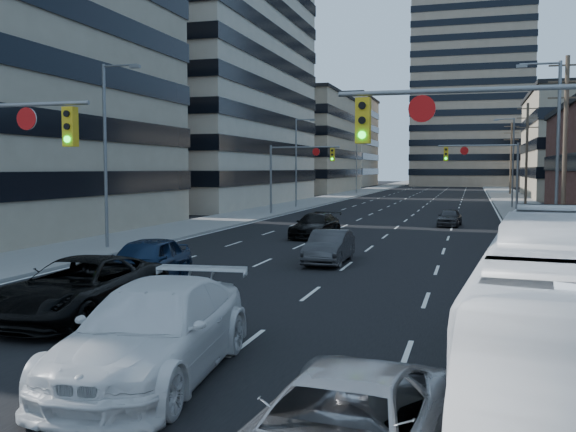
% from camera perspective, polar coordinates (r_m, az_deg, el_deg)
% --- Properties ---
extents(road_surface, '(18.00, 300.00, 0.02)m').
position_cam_1_polar(road_surface, '(137.78, 13.31, 2.46)').
color(road_surface, black).
rests_on(road_surface, ground).
extents(sidewalk_left, '(5.00, 300.00, 0.15)m').
position_cam_1_polar(sidewalk_left, '(138.81, 8.56, 2.57)').
color(sidewalk_left, slate).
rests_on(sidewalk_left, ground).
extents(sidewalk_right, '(5.00, 300.00, 0.15)m').
position_cam_1_polar(sidewalk_right, '(137.70, 18.10, 2.39)').
color(sidewalk_right, slate).
rests_on(sidewalk_right, ground).
extents(office_left_mid, '(26.00, 34.00, 28.00)m').
position_cam_1_polar(office_left_mid, '(76.15, -10.55, 11.71)').
color(office_left_mid, '#ADA089').
rests_on(office_left_mid, ground).
extents(office_left_far, '(20.00, 30.00, 16.00)m').
position_cam_1_polar(office_left_far, '(111.92, 0.16, 6.29)').
color(office_left_far, gray).
rests_on(office_left_far, ground).
extents(apartment_tower, '(26.00, 26.00, 58.00)m').
position_cam_1_polar(apartment_tower, '(159.53, 16.06, 13.09)').
color(apartment_tower, gray).
rests_on(apartment_tower, ground).
extents(bg_block_left, '(24.00, 24.00, 20.00)m').
position_cam_1_polar(bg_block_left, '(151.70, 2.87, 6.50)').
color(bg_block_left, '#ADA089').
rests_on(bg_block_left, ground).
extents(signal_near_right, '(6.59, 0.33, 6.00)m').
position_cam_1_polar(signal_near_right, '(15.58, 18.98, 5.24)').
color(signal_near_right, slate).
rests_on(signal_near_right, ground).
extents(signal_far_left, '(6.09, 0.33, 6.00)m').
position_cam_1_polar(signal_far_left, '(54.48, 0.79, 4.56)').
color(signal_far_left, slate).
rests_on(signal_far_left, ground).
extents(signal_far_right, '(6.09, 0.33, 6.00)m').
position_cam_1_polar(signal_far_right, '(52.56, 17.22, 4.38)').
color(signal_far_right, slate).
rests_on(signal_far_right, ground).
extents(utility_pole_block, '(2.20, 0.28, 11.00)m').
position_cam_1_polar(utility_pole_block, '(43.94, 23.42, 6.22)').
color(utility_pole_block, '#4C3D2D').
rests_on(utility_pole_block, ground).
extents(utility_pole_midblock, '(2.20, 0.28, 11.00)m').
position_cam_1_polar(utility_pole_midblock, '(73.79, 20.46, 5.35)').
color(utility_pole_midblock, '#4C3D2D').
rests_on(utility_pole_midblock, ground).
extents(utility_pole_distant, '(2.20, 0.28, 11.00)m').
position_cam_1_polar(utility_pole_distant, '(103.72, 19.20, 4.99)').
color(utility_pole_distant, '#4C3D2D').
rests_on(utility_pole_distant, ground).
extents(streetlight_left_near, '(2.03, 0.22, 9.00)m').
position_cam_1_polar(streetlight_left_near, '(32.41, -15.71, 5.95)').
color(streetlight_left_near, slate).
rests_on(streetlight_left_near, ground).
extents(streetlight_left_mid, '(2.03, 0.22, 9.00)m').
position_cam_1_polar(streetlight_left_mid, '(64.84, 0.86, 5.17)').
color(streetlight_left_mid, slate).
rests_on(streetlight_left_mid, ground).
extents(streetlight_left_far, '(2.03, 0.22, 9.00)m').
position_cam_1_polar(streetlight_left_far, '(99.04, 6.20, 4.82)').
color(streetlight_left_far, slate).
rests_on(streetlight_left_far, ground).
extents(streetlight_right_near, '(2.03, 0.22, 9.00)m').
position_cam_1_polar(streetlight_right_near, '(32.78, 22.59, 5.77)').
color(streetlight_right_near, slate).
rests_on(streetlight_right_near, ground).
extents(streetlight_right_far, '(2.03, 0.22, 9.00)m').
position_cam_1_polar(streetlight_right_far, '(67.67, 19.25, 4.90)').
color(streetlight_right_far, slate).
rests_on(streetlight_right_far, ground).
extents(black_pickup, '(2.74, 5.84, 1.62)m').
position_cam_1_polar(black_pickup, '(18.04, -17.97, -6.13)').
color(black_pickup, black).
rests_on(black_pickup, ground).
extents(white_van, '(3.04, 6.36, 1.79)m').
position_cam_1_polar(white_van, '(12.63, -11.85, -10.05)').
color(white_van, silver).
rests_on(white_van, ground).
extents(sedan_blue, '(2.39, 5.02, 1.66)m').
position_cam_1_polar(sedan_blue, '(22.35, -12.53, -4.00)').
color(sedan_blue, '#0E1E38').
rests_on(sedan_blue, ground).
extents(sedan_grey_center, '(1.50, 4.24, 1.39)m').
position_cam_1_polar(sedan_grey_center, '(27.08, 3.68, -2.76)').
color(sedan_grey_center, '#323234').
rests_on(sedan_grey_center, ground).
extents(sedan_black_far, '(2.43, 5.03, 1.41)m').
position_cam_1_polar(sedan_black_far, '(37.04, 2.45, -0.86)').
color(sedan_black_far, black).
rests_on(sedan_black_far, ground).
extents(sedan_grey_right, '(1.72, 3.70, 1.23)m').
position_cam_1_polar(sedan_grey_right, '(45.66, 14.17, -0.14)').
color(sedan_grey_right, '#303032').
rests_on(sedan_grey_right, ground).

